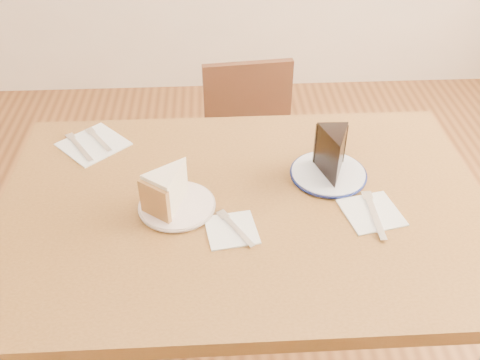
% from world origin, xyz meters
% --- Properties ---
extents(table, '(1.20, 0.80, 0.75)m').
position_xyz_m(table, '(0.00, 0.00, 0.65)').
color(table, '#523316').
rests_on(table, ground).
extents(chair_far, '(0.42, 0.42, 0.77)m').
position_xyz_m(chair_far, '(0.07, 0.60, 0.43)').
color(chair_far, '#33190F').
rests_on(chair_far, ground).
extents(plate_cream, '(0.18, 0.18, 0.01)m').
position_xyz_m(plate_cream, '(-0.16, -0.01, 0.76)').
color(plate_cream, white).
rests_on(plate_cream, table).
extents(plate_navy, '(0.19, 0.19, 0.01)m').
position_xyz_m(plate_navy, '(0.23, 0.10, 0.76)').
color(plate_navy, white).
rests_on(plate_navy, table).
extents(carrot_cake, '(0.13, 0.14, 0.09)m').
position_xyz_m(carrot_cake, '(-0.17, -0.00, 0.81)').
color(carrot_cake, '#EDE3C4').
rests_on(carrot_cake, plate_cream).
extents(chocolate_cake, '(0.08, 0.11, 0.11)m').
position_xyz_m(chocolate_cake, '(0.23, 0.08, 0.82)').
color(chocolate_cake, black).
rests_on(chocolate_cake, plate_navy).
extents(napkin_cream, '(0.13, 0.13, 0.00)m').
position_xyz_m(napkin_cream, '(-0.03, -0.10, 0.75)').
color(napkin_cream, white).
rests_on(napkin_cream, table).
extents(napkin_navy, '(0.15, 0.15, 0.00)m').
position_xyz_m(napkin_navy, '(0.30, -0.06, 0.75)').
color(napkin_navy, white).
rests_on(napkin_navy, table).
extents(napkin_spare, '(0.22, 0.22, 0.00)m').
position_xyz_m(napkin_spare, '(-0.41, 0.27, 0.75)').
color(napkin_spare, white).
rests_on(napkin_spare, table).
extents(fork_cream, '(0.08, 0.13, 0.00)m').
position_xyz_m(fork_cream, '(-0.02, -0.10, 0.76)').
color(fork_cream, silver).
rests_on(fork_cream, napkin_cream).
extents(knife_navy, '(0.02, 0.17, 0.00)m').
position_xyz_m(knife_navy, '(0.31, -0.07, 0.76)').
color(knife_navy, silver).
rests_on(knife_navy, napkin_navy).
extents(fork_spare, '(0.09, 0.12, 0.00)m').
position_xyz_m(fork_spare, '(-0.39, 0.29, 0.76)').
color(fork_spare, silver).
rests_on(fork_spare, napkin_spare).
extents(knife_spare, '(0.10, 0.14, 0.00)m').
position_xyz_m(knife_spare, '(-0.44, 0.25, 0.76)').
color(knife_spare, white).
rests_on(knife_spare, napkin_spare).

